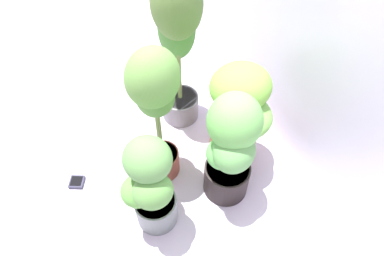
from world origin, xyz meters
TOP-DOWN VIEW (x-y plane):
  - ground_plane at (0.00, 0.00)m, footprint 8.00×8.00m
  - potted_plant_back_left at (-0.37, 0.34)m, footprint 0.39×0.37m
  - potted_plant_back_center at (0.07, 0.51)m, footprint 0.50×0.42m
  - potted_plant_back_right at (0.27, 0.35)m, footprint 0.42×0.36m
  - potted_plant_front_right at (0.29, -0.07)m, footprint 0.35×0.32m
  - potted_plant_center at (-0.00, 0.08)m, footprint 0.34×0.31m
  - hygrometer_box at (-0.10, -0.42)m, footprint 0.11×0.11m

SIDE VIEW (x-z plane):
  - ground_plane at x=0.00m, z-range 0.00..0.00m
  - hygrometer_box at x=-0.10m, z-range 0.00..0.03m
  - potted_plant_front_right at x=0.29m, z-range 0.03..0.69m
  - potted_plant_back_center at x=0.07m, z-range 0.06..0.72m
  - potted_plant_back_right at x=0.27m, z-range 0.04..0.78m
  - potted_plant_center at x=0.00m, z-range 0.12..1.00m
  - potted_plant_back_left at x=-0.37m, z-range 0.11..1.14m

